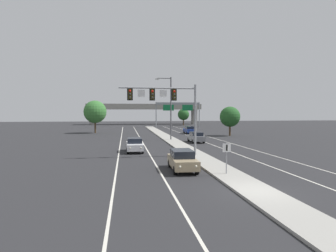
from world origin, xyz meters
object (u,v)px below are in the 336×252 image
(car_receding_blue, at_px, (189,130))
(tree_far_right_a, at_px, (183,115))
(highway_sign_gantry, at_px, (178,107))
(street_lamp_median, at_px, (170,104))
(car_receding_grey, at_px, (196,137))
(median_sign_post, at_px, (227,154))
(tree_far_right_b, at_px, (230,117))
(overhead_signal_mast, at_px, (169,102))
(car_oncoming_white, at_px, (135,145))
(car_oncoming_tan, at_px, (182,160))
(tree_far_left_c, at_px, (95,112))

(car_receding_blue, height_order, tree_far_right_a, tree_far_right_a)
(highway_sign_gantry, bearing_deg, street_lamp_median, -102.64)
(car_receding_grey, height_order, highway_sign_gantry, highway_sign_gantry)
(street_lamp_median, bearing_deg, median_sign_post, -89.89)
(car_receding_grey, distance_m, tree_far_right_b, 14.42)
(car_receding_grey, distance_m, highway_sign_gantry, 41.88)
(overhead_signal_mast, distance_m, car_oncoming_white, 7.07)
(overhead_signal_mast, relative_size, car_receding_blue, 1.76)
(car_receding_blue, xyz_separation_m, tree_far_right_b, (6.50, -6.42, 2.85))
(car_oncoming_tan, relative_size, car_receding_grey, 1.00)
(car_oncoming_tan, xyz_separation_m, tree_far_right_b, (15.51, 30.47, 2.85))
(median_sign_post, height_order, street_lamp_median, street_lamp_median)
(median_sign_post, bearing_deg, car_receding_grey, 81.30)
(median_sign_post, bearing_deg, overhead_signal_mast, 106.85)
(car_receding_blue, bearing_deg, car_oncoming_white, -115.47)
(tree_far_left_c, height_order, tree_far_right_a, tree_far_left_c)
(street_lamp_median, relative_size, car_oncoming_tan, 2.22)
(car_oncoming_white, distance_m, tree_far_right_b, 27.26)
(car_oncoming_tan, xyz_separation_m, car_receding_grey, (6.14, 19.89, 0.00))
(car_oncoming_tan, height_order, car_receding_blue, same)
(street_lamp_median, height_order, car_receding_grey, street_lamp_median)
(highway_sign_gantry, bearing_deg, car_oncoming_tan, -100.30)
(tree_far_right_b, bearing_deg, car_receding_blue, 135.34)
(tree_far_right_b, bearing_deg, median_sign_post, -111.28)
(car_oncoming_white, relative_size, car_receding_grey, 1.00)
(car_receding_blue, bearing_deg, street_lamp_median, -115.43)
(car_oncoming_white, height_order, highway_sign_gantry, highway_sign_gantry)
(median_sign_post, distance_m, highway_sign_gantry, 64.14)
(median_sign_post, relative_size, tree_far_left_c, 0.31)
(median_sign_post, xyz_separation_m, car_oncoming_white, (-6.08, 13.27, -0.77))
(car_receding_grey, relative_size, tree_far_right_a, 0.78)
(car_receding_grey, bearing_deg, tree_far_left_c, 127.75)
(overhead_signal_mast, height_order, street_lamp_median, street_lamp_median)
(median_sign_post, bearing_deg, highway_sign_gantry, 82.49)
(street_lamp_median, distance_m, highway_sign_gantry, 38.45)
(car_receding_grey, bearing_deg, median_sign_post, -98.70)
(overhead_signal_mast, height_order, tree_far_right_a, overhead_signal_mast)
(street_lamp_median, height_order, highway_sign_gantry, street_lamp_median)
(car_receding_blue, relative_size, tree_far_right_b, 0.79)
(street_lamp_median, distance_m, car_receding_grey, 7.10)
(car_oncoming_white, xyz_separation_m, car_receding_grey, (9.47, 8.91, 0.00))
(car_receding_grey, bearing_deg, street_lamp_median, 132.80)
(car_oncoming_white, bearing_deg, highway_sign_gantry, 73.94)
(car_oncoming_white, distance_m, highway_sign_gantry, 52.47)
(street_lamp_median, xyz_separation_m, car_receding_grey, (3.45, -3.72, -4.97))
(median_sign_post, xyz_separation_m, car_receding_blue, (6.26, 39.19, -0.77))
(highway_sign_gantry, bearing_deg, tree_far_right_b, -81.83)
(median_sign_post, relative_size, street_lamp_median, 0.22)
(tree_far_left_c, xyz_separation_m, tree_far_right_b, (26.33, -11.33, -0.96))
(street_lamp_median, height_order, tree_far_left_c, street_lamp_median)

